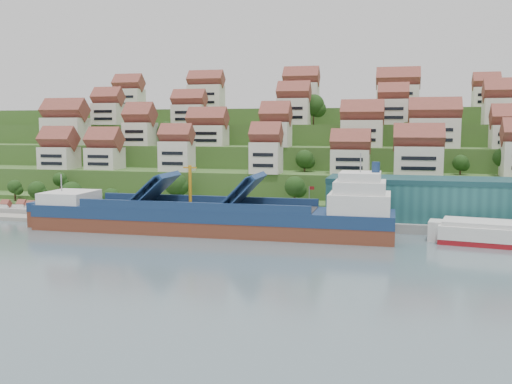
# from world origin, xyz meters

# --- Properties ---
(ground) EXTENTS (300.00, 300.00, 0.00)m
(ground) POSITION_xyz_m (0.00, 0.00, 0.00)
(ground) COLOR slate
(ground) RESTS_ON ground
(quay) EXTENTS (180.00, 14.00, 2.20)m
(quay) POSITION_xyz_m (20.00, 15.00, 1.10)
(quay) COLOR gray
(quay) RESTS_ON ground
(pebble_beach) EXTENTS (45.00, 20.00, 1.00)m
(pebble_beach) POSITION_xyz_m (-58.00, 12.00, 0.50)
(pebble_beach) COLOR gray
(pebble_beach) RESTS_ON ground
(hillside) EXTENTS (260.00, 128.00, 31.00)m
(hillside) POSITION_xyz_m (0.00, 103.55, 10.66)
(hillside) COLOR #2D4C1E
(hillside) RESTS_ON ground
(hillside_village) EXTENTS (159.62, 65.02, 29.28)m
(hillside_village) POSITION_xyz_m (0.87, 60.68, 24.50)
(hillside_village) COLOR beige
(hillside_village) RESTS_ON ground
(hillside_trees) EXTENTS (140.48, 62.72, 32.87)m
(hillside_trees) POSITION_xyz_m (-8.90, 46.52, 17.62)
(hillside_trees) COLOR #1F4115
(hillside_trees) RESTS_ON ground
(warehouse) EXTENTS (60.00, 15.00, 10.00)m
(warehouse) POSITION_xyz_m (52.00, 17.00, 7.20)
(warehouse) COLOR #21585A
(warehouse) RESTS_ON quay
(flagpole) EXTENTS (1.28, 0.16, 8.00)m
(flagpole) POSITION_xyz_m (18.11, 10.00, 6.88)
(flagpole) COLOR gray
(flagpole) RESTS_ON quay
(beach_huts) EXTENTS (14.40, 3.70, 2.20)m
(beach_huts) POSITION_xyz_m (-60.00, 10.75, 2.10)
(beach_huts) COLOR white
(beach_huts) RESTS_ON pebble_beach
(cargo_ship) EXTENTS (83.70, 13.65, 18.61)m
(cargo_ship) POSITION_xyz_m (-1.35, -1.07, 3.49)
(cargo_ship) COLOR brown
(cargo_ship) RESTS_ON ground
(second_ship) EXTENTS (27.80, 13.81, 7.72)m
(second_ship) POSITION_xyz_m (61.17, 0.40, 2.33)
(second_ship) COLOR maroon
(second_ship) RESTS_ON ground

